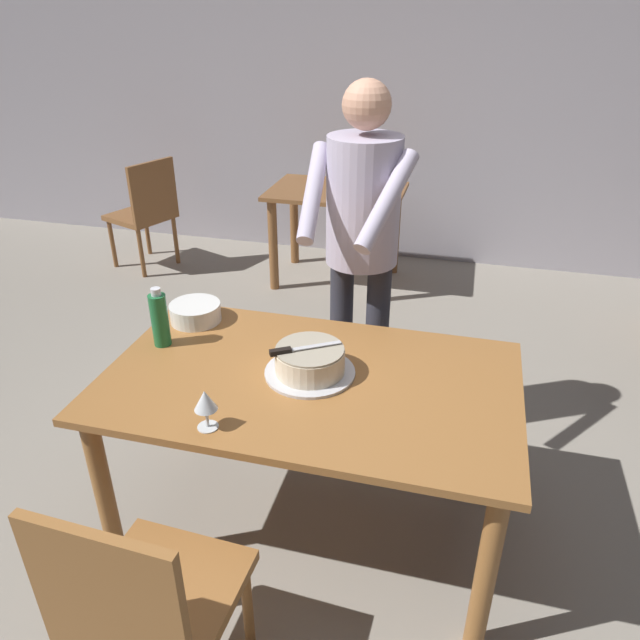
{
  "coord_description": "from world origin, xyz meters",
  "views": [
    {
      "loc": [
        0.5,
        -1.77,
        1.98
      ],
      "look_at": [
        -0.01,
        0.18,
        0.9
      ],
      "focal_mm": 33.4,
      "sensor_mm": 36.0,
      "label": 1
    }
  ],
  "objects_px": {
    "cake_knife": "(291,350)",
    "background_table": "(337,210)",
    "background_chair_1": "(146,210)",
    "water_bottle": "(160,319)",
    "cake_on_platter": "(310,362)",
    "plate_stack": "(195,312)",
    "chair_near_side": "(145,602)",
    "main_dining_table": "(310,402)",
    "wine_glass_near": "(205,402)",
    "person_cutting_cake": "(362,235)"
  },
  "relations": [
    {
      "from": "cake_knife",
      "to": "background_table",
      "type": "height_order",
      "value": "cake_knife"
    },
    {
      "from": "cake_knife",
      "to": "background_chair_1",
      "type": "bearing_deg",
      "value": 129.52
    },
    {
      "from": "background_table",
      "to": "water_bottle",
      "type": "bearing_deg",
      "value": -93.8
    },
    {
      "from": "cake_on_platter",
      "to": "plate_stack",
      "type": "bearing_deg",
      "value": 154.69
    },
    {
      "from": "water_bottle",
      "to": "chair_near_side",
      "type": "relative_size",
      "value": 0.28
    },
    {
      "from": "main_dining_table",
      "to": "chair_near_side",
      "type": "bearing_deg",
      "value": -106.66
    },
    {
      "from": "cake_knife",
      "to": "wine_glass_near",
      "type": "xyz_separation_m",
      "value": [
        -0.18,
        -0.35,
        -0.01
      ]
    },
    {
      "from": "person_cutting_cake",
      "to": "background_table",
      "type": "bearing_deg",
      "value": 106.3
    },
    {
      "from": "wine_glass_near",
      "to": "background_table",
      "type": "height_order",
      "value": "wine_glass_near"
    },
    {
      "from": "main_dining_table",
      "to": "cake_on_platter",
      "type": "relative_size",
      "value": 4.5
    },
    {
      "from": "main_dining_table",
      "to": "background_chair_1",
      "type": "height_order",
      "value": "background_chair_1"
    },
    {
      "from": "main_dining_table",
      "to": "chair_near_side",
      "type": "xyz_separation_m",
      "value": [
        -0.25,
        -0.84,
        -0.15
      ]
    },
    {
      "from": "background_table",
      "to": "background_chair_1",
      "type": "distance_m",
      "value": 1.56
    },
    {
      "from": "plate_stack",
      "to": "cake_knife",
      "type": "bearing_deg",
      "value": -30.9
    },
    {
      "from": "wine_glass_near",
      "to": "water_bottle",
      "type": "height_order",
      "value": "water_bottle"
    },
    {
      "from": "cake_knife",
      "to": "person_cutting_cake",
      "type": "relative_size",
      "value": 0.14
    },
    {
      "from": "cake_on_platter",
      "to": "background_table",
      "type": "bearing_deg",
      "value": 100.88
    },
    {
      "from": "person_cutting_cake",
      "to": "background_chair_1",
      "type": "xyz_separation_m",
      "value": [
        -2.09,
        1.71,
        -0.58
      ]
    },
    {
      "from": "main_dining_table",
      "to": "wine_glass_near",
      "type": "height_order",
      "value": "wine_glass_near"
    },
    {
      "from": "main_dining_table",
      "to": "cake_on_platter",
      "type": "distance_m",
      "value": 0.16
    },
    {
      "from": "background_table",
      "to": "chair_near_side",
      "type": "bearing_deg",
      "value": -86.02
    },
    {
      "from": "cake_on_platter",
      "to": "background_chair_1",
      "type": "relative_size",
      "value": 0.38
    },
    {
      "from": "cake_on_platter",
      "to": "person_cutting_cake",
      "type": "distance_m",
      "value": 0.7
    },
    {
      "from": "person_cutting_cake",
      "to": "chair_near_side",
      "type": "height_order",
      "value": "person_cutting_cake"
    },
    {
      "from": "cake_knife",
      "to": "wine_glass_near",
      "type": "bearing_deg",
      "value": -116.56
    },
    {
      "from": "main_dining_table",
      "to": "background_chair_1",
      "type": "bearing_deg",
      "value": 130.6
    },
    {
      "from": "cake_on_platter",
      "to": "background_chair_1",
      "type": "xyz_separation_m",
      "value": [
        -2.03,
        2.35,
        -0.31
      ]
    },
    {
      "from": "wine_glass_near",
      "to": "person_cutting_cake",
      "type": "bearing_deg",
      "value": 73.94
    },
    {
      "from": "cake_knife",
      "to": "background_chair_1",
      "type": "height_order",
      "value": "background_chair_1"
    },
    {
      "from": "main_dining_table",
      "to": "cake_on_platter",
      "type": "bearing_deg",
      "value": 103.13
    },
    {
      "from": "water_bottle",
      "to": "person_cutting_cake",
      "type": "distance_m",
      "value": 0.93
    },
    {
      "from": "plate_stack",
      "to": "background_chair_1",
      "type": "distance_m",
      "value": 2.54
    },
    {
      "from": "chair_near_side",
      "to": "background_table",
      "type": "distance_m",
      "value": 3.35
    },
    {
      "from": "cake_knife",
      "to": "background_chair_1",
      "type": "relative_size",
      "value": 0.27
    },
    {
      "from": "chair_near_side",
      "to": "wine_glass_near",
      "type": "bearing_deg",
      "value": 89.25
    },
    {
      "from": "wine_glass_near",
      "to": "person_cutting_cake",
      "type": "height_order",
      "value": "person_cutting_cake"
    },
    {
      "from": "wine_glass_near",
      "to": "chair_near_side",
      "type": "bearing_deg",
      "value": -90.75
    },
    {
      "from": "cake_knife",
      "to": "water_bottle",
      "type": "relative_size",
      "value": 0.96
    },
    {
      "from": "main_dining_table",
      "to": "wine_glass_near",
      "type": "xyz_separation_m",
      "value": [
        -0.24,
        -0.37,
        0.21
      ]
    },
    {
      "from": "main_dining_table",
      "to": "person_cutting_cake",
      "type": "bearing_deg",
      "value": 85.39
    },
    {
      "from": "main_dining_table",
      "to": "background_table",
      "type": "bearing_deg",
      "value": 100.91
    },
    {
      "from": "cake_knife",
      "to": "wine_glass_near",
      "type": "distance_m",
      "value": 0.4
    },
    {
      "from": "plate_stack",
      "to": "chair_near_side",
      "type": "xyz_separation_m",
      "value": [
        0.35,
        -1.14,
        -0.3
      ]
    },
    {
      "from": "main_dining_table",
      "to": "background_chair_1",
      "type": "distance_m",
      "value": 3.14
    },
    {
      "from": "wine_glass_near",
      "to": "water_bottle",
      "type": "distance_m",
      "value": 0.6
    },
    {
      "from": "plate_stack",
      "to": "background_table",
      "type": "relative_size",
      "value": 0.22
    },
    {
      "from": "plate_stack",
      "to": "water_bottle",
      "type": "height_order",
      "value": "water_bottle"
    },
    {
      "from": "wine_glass_near",
      "to": "plate_stack",
      "type": "bearing_deg",
      "value": 117.88
    },
    {
      "from": "cake_knife",
      "to": "plate_stack",
      "type": "distance_m",
      "value": 0.63
    },
    {
      "from": "cake_on_platter",
      "to": "person_cutting_cake",
      "type": "xyz_separation_m",
      "value": [
        0.06,
        0.64,
        0.27
      ]
    }
  ]
}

